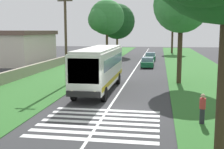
{
  "coord_description": "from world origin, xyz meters",
  "views": [
    {
      "loc": [
        -18.93,
        -3.32,
        5.15
      ],
      "look_at": [
        5.05,
        0.54,
        1.6
      ],
      "focal_mm": 47.82,
      "sensor_mm": 36.0,
      "label": 1
    }
  ],
  "objects_px": {
    "pedestrian": "(202,108)",
    "trailing_car_0": "(148,63)",
    "trailing_car_1": "(150,57)",
    "roadside_tree_left_0": "(106,18)",
    "roadside_building": "(23,47)",
    "coach_bus": "(99,66)",
    "utility_pole": "(66,39)",
    "roadside_tree_right_0": "(172,18)",
    "roadside_tree_left_1": "(116,22)",
    "roadside_tree_right_2": "(180,7)"
  },
  "relations": [
    {
      "from": "pedestrian",
      "to": "trailing_car_0",
      "type": "bearing_deg",
      "value": 8.94
    },
    {
      "from": "trailing_car_1",
      "to": "roadside_tree_left_0",
      "type": "bearing_deg",
      "value": 94.27
    },
    {
      "from": "trailing_car_1",
      "to": "roadside_building",
      "type": "height_order",
      "value": "roadside_building"
    },
    {
      "from": "coach_bus",
      "to": "utility_pole",
      "type": "relative_size",
      "value": 1.32
    },
    {
      "from": "roadside_tree_right_0",
      "to": "roadside_building",
      "type": "xyz_separation_m",
      "value": [
        -26.53,
        24.28,
        -5.49
      ]
    },
    {
      "from": "roadside_tree_left_1",
      "to": "pedestrian",
      "type": "bearing_deg",
      "value": -165.74
    },
    {
      "from": "roadside_tree_left_1",
      "to": "roadside_tree_right_0",
      "type": "distance_m",
      "value": 15.22
    },
    {
      "from": "coach_bus",
      "to": "roadside_tree_left_1",
      "type": "distance_m",
      "value": 37.07
    },
    {
      "from": "roadside_tree_left_0",
      "to": "trailing_car_0",
      "type": "bearing_deg",
      "value": -139.96
    },
    {
      "from": "roadside_tree_left_0",
      "to": "roadside_tree_right_0",
      "type": "relative_size",
      "value": 0.99
    },
    {
      "from": "utility_pole",
      "to": "coach_bus",
      "type": "bearing_deg",
      "value": -119.09
    },
    {
      "from": "trailing_car_1",
      "to": "roadside_tree_left_0",
      "type": "distance_m",
      "value": 10.29
    },
    {
      "from": "roadside_building",
      "to": "pedestrian",
      "type": "height_order",
      "value": "roadside_building"
    },
    {
      "from": "roadside_building",
      "to": "utility_pole",
      "type": "bearing_deg",
      "value": -143.9
    },
    {
      "from": "trailing_car_0",
      "to": "roadside_tree_left_1",
      "type": "relative_size",
      "value": 0.4
    },
    {
      "from": "utility_pole",
      "to": "trailing_car_0",
      "type": "bearing_deg",
      "value": -23.93
    },
    {
      "from": "roadside_tree_left_0",
      "to": "roadside_building",
      "type": "relative_size",
      "value": 0.79
    },
    {
      "from": "roadside_tree_right_2",
      "to": "roadside_tree_left_0",
      "type": "bearing_deg",
      "value": 27.09
    },
    {
      "from": "roadside_tree_left_0",
      "to": "roadside_tree_right_0",
      "type": "xyz_separation_m",
      "value": [
        19.23,
        -12.1,
        0.8
      ]
    },
    {
      "from": "trailing_car_0",
      "to": "roadside_building",
      "type": "xyz_separation_m",
      "value": [
        1.9,
        19.9,
        1.98
      ]
    },
    {
      "from": "trailing_car_1",
      "to": "utility_pole",
      "type": "distance_m",
      "value": 26.8
    },
    {
      "from": "roadside_tree_right_2",
      "to": "pedestrian",
      "type": "bearing_deg",
      "value": -177.49
    },
    {
      "from": "roadside_tree_right_2",
      "to": "pedestrian",
      "type": "height_order",
      "value": "roadside_tree_right_2"
    },
    {
      "from": "coach_bus",
      "to": "trailing_car_1",
      "type": "height_order",
      "value": "coach_bus"
    },
    {
      "from": "coach_bus",
      "to": "roadside_tree_left_0",
      "type": "height_order",
      "value": "roadside_tree_left_0"
    },
    {
      "from": "coach_bus",
      "to": "utility_pole",
      "type": "xyz_separation_m",
      "value": [
        2.01,
        3.61,
        2.28
      ]
    },
    {
      "from": "coach_bus",
      "to": "roadside_building",
      "type": "xyz_separation_m",
      "value": [
        19.69,
        16.5,
        0.5
      ]
    },
    {
      "from": "coach_bus",
      "to": "utility_pole",
      "type": "bearing_deg",
      "value": 60.91
    },
    {
      "from": "trailing_car_1",
      "to": "roadside_tree_right_0",
      "type": "relative_size",
      "value": 0.4
    },
    {
      "from": "roadside_tree_right_0",
      "to": "roadside_tree_right_2",
      "type": "bearing_deg",
      "value": 178.82
    },
    {
      "from": "roadside_tree_left_1",
      "to": "roadside_tree_right_2",
      "type": "xyz_separation_m",
      "value": [
        -31.56,
        -10.83,
        0.56
      ]
    },
    {
      "from": "coach_bus",
      "to": "trailing_car_1",
      "type": "distance_m",
      "value": 27.83
    },
    {
      "from": "coach_bus",
      "to": "pedestrian",
      "type": "xyz_separation_m",
      "value": [
        -8.36,
        -7.52,
        -1.24
      ]
    },
    {
      "from": "trailing_car_1",
      "to": "roadside_building",
      "type": "relative_size",
      "value": 0.32
    },
    {
      "from": "trailing_car_0",
      "to": "roadside_tree_left_1",
      "type": "xyz_separation_m",
      "value": [
        18.76,
        7.3,
        6.22
      ]
    },
    {
      "from": "utility_pole",
      "to": "pedestrian",
      "type": "relative_size",
      "value": 5.02
    },
    {
      "from": "trailing_car_0",
      "to": "roadside_building",
      "type": "distance_m",
      "value": 20.09
    },
    {
      "from": "roadside_building",
      "to": "pedestrian",
      "type": "distance_m",
      "value": 36.97
    },
    {
      "from": "roadside_tree_left_1",
      "to": "roadside_building",
      "type": "bearing_deg",
      "value": 143.22
    },
    {
      "from": "trailing_car_0",
      "to": "coach_bus",
      "type": "bearing_deg",
      "value": 169.18
    },
    {
      "from": "roadside_tree_left_1",
      "to": "pedestrian",
      "type": "relative_size",
      "value": 6.32
    },
    {
      "from": "trailing_car_0",
      "to": "pedestrian",
      "type": "relative_size",
      "value": 2.54
    },
    {
      "from": "roadside_tree_left_0",
      "to": "pedestrian",
      "type": "height_order",
      "value": "roadside_tree_left_0"
    },
    {
      "from": "roadside_tree_left_1",
      "to": "roadside_building",
      "type": "relative_size",
      "value": 0.8
    },
    {
      "from": "pedestrian",
      "to": "roadside_building",
      "type": "bearing_deg",
      "value": 40.57
    },
    {
      "from": "coach_bus",
      "to": "roadside_tree_right_2",
      "type": "height_order",
      "value": "roadside_tree_right_2"
    },
    {
      "from": "roadside_tree_left_0",
      "to": "roadside_tree_right_2",
      "type": "xyz_separation_m",
      "value": [
        -22.0,
        -11.26,
        0.12
      ]
    },
    {
      "from": "roadside_tree_right_0",
      "to": "pedestrian",
      "type": "relative_size",
      "value": 6.31
    },
    {
      "from": "roadside_tree_left_0",
      "to": "roadside_building",
      "type": "bearing_deg",
      "value": 120.94
    },
    {
      "from": "trailing_car_0",
      "to": "trailing_car_1",
      "type": "bearing_deg",
      "value": -0.53
    }
  ]
}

